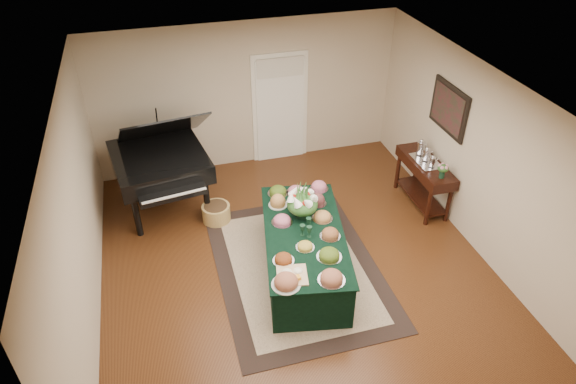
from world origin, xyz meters
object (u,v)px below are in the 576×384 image
object	(u,v)px
grand_piano	(160,161)
floral_centerpiece	(302,201)
mahogany_sideboard	(425,172)
buffet_table	(304,252)

from	to	relation	value
grand_piano	floral_centerpiece	bearing A→B (deg)	-44.66
floral_centerpiece	mahogany_sideboard	world-z (taller)	floral_centerpiece
buffet_table	grand_piano	size ratio (longest dim) A/B	1.29
grand_piano	buffet_table	bearing A→B (deg)	-50.90
floral_centerpiece	mahogany_sideboard	xyz separation A→B (m)	(2.34, 0.71, -0.36)
grand_piano	mahogany_sideboard	bearing A→B (deg)	-14.88
mahogany_sideboard	floral_centerpiece	bearing A→B (deg)	-163.14
floral_centerpiece	grand_piano	size ratio (longest dim) A/B	0.24
floral_centerpiece	grand_piano	distance (m)	2.59
buffet_table	mahogany_sideboard	bearing A→B (deg)	23.72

